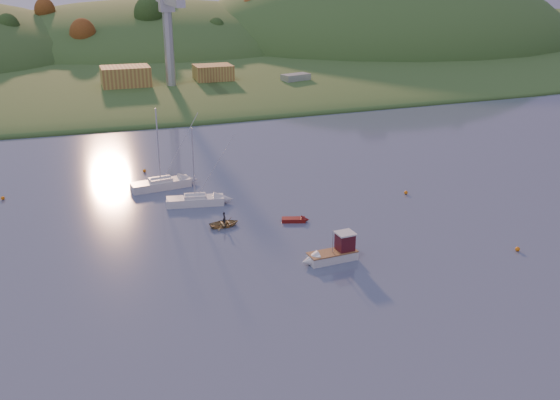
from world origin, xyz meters
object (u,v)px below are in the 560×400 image
object	(u,v)px
fishing_boat	(329,254)
red_tender	(299,220)
sailboat_far	(195,200)
canoe	(224,223)
sailboat_near	(161,183)

from	to	relation	value
fishing_boat	red_tender	world-z (taller)	fishing_boat
fishing_boat	sailboat_far	size ratio (longest dim) A/B	0.62
canoe	sailboat_near	bearing A→B (deg)	12.02
canoe	fishing_boat	bearing A→B (deg)	-153.09
red_tender	canoe	bearing A→B (deg)	-172.62
canoe	red_tender	world-z (taller)	red_tender
fishing_boat	sailboat_far	xyz separation A→B (m)	(-9.77, 20.82, -0.19)
fishing_boat	canoe	distance (m)	14.93
sailboat_near	sailboat_far	size ratio (longest dim) A/B	1.11
canoe	red_tender	bearing A→B (deg)	-104.92
fishing_boat	canoe	xyz separation A→B (m)	(-7.97, 12.62, -0.50)
sailboat_far	canoe	distance (m)	8.40
fishing_boat	red_tender	distance (m)	11.18
red_tender	fishing_boat	bearing A→B (deg)	-77.50
sailboat_near	sailboat_far	world-z (taller)	sailboat_near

